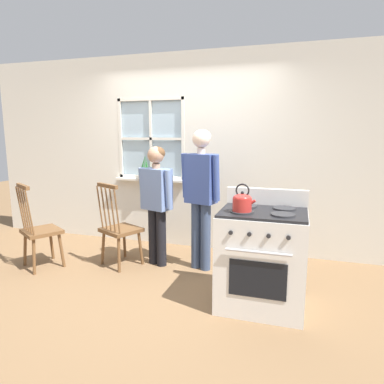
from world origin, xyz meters
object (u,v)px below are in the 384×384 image
chair_near_wall (40,231)px  person_elderly_left (157,195)px  kettle (242,202)px  chair_by_window (119,229)px  stove (262,258)px  potted_plant (145,172)px  person_teen_center (201,186)px

chair_near_wall → person_elderly_left: bearing=-128.4°
chair_near_wall → person_elderly_left: 1.48m
chair_near_wall → kettle: kettle is taller
chair_by_window → stove: (1.77, -0.50, 0.02)m
person_elderly_left → potted_plant: bearing=142.8°
chair_by_window → person_elderly_left: (0.43, 0.16, 0.43)m
person_teen_center → kettle: person_teen_center is taller
person_elderly_left → potted_plant: size_ratio=4.26×
chair_near_wall → stove: stove is taller
chair_near_wall → stove: (2.67, -0.16, 0.02)m
chair_near_wall → person_teen_center: size_ratio=0.62×
chair_by_window → person_teen_center: person_teen_center is taller
person_elderly_left → chair_by_window: bearing=-141.3°
person_teen_center → potted_plant: bearing=161.7°
kettle → potted_plant: potted_plant is taller
chair_by_window → potted_plant: potted_plant is taller
chair_by_window → chair_near_wall: same height
chair_near_wall → potted_plant: 1.60m
person_teen_center → person_elderly_left: bearing=-161.2°
chair_by_window → kettle: bearing=-175.7°
chair_near_wall → potted_plant: (0.84, 1.22, 0.61)m
kettle → stove: bearing=36.8°
potted_plant → chair_by_window: bearing=-86.4°
chair_by_window → potted_plant: bearing=-60.4°
potted_plant → person_elderly_left: bearing=-56.0°
person_elderly_left → person_teen_center: 0.57m
person_teen_center → stove: (0.79, -0.69, -0.53)m
person_elderly_left → kettle: size_ratio=5.93×
chair_by_window → potted_plant: size_ratio=3.01×
chair_by_window → person_teen_center: (0.98, 0.19, 0.55)m
stove → kettle: (-0.18, -0.13, 0.55)m
stove → potted_plant: 2.37m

